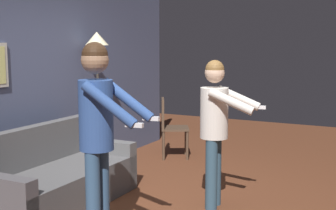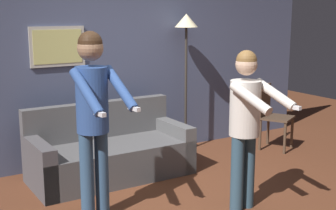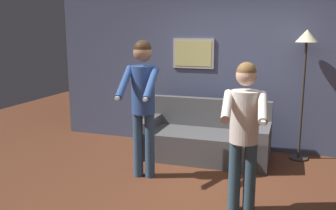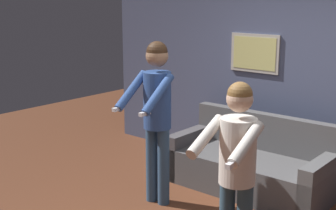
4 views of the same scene
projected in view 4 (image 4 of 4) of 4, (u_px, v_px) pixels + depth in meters
The scene contains 4 objects.
back_wall_assembly at pixel (312, 78), 5.59m from camera, with size 6.40×0.09×2.60m.
couch at pixel (251, 167), 5.56m from camera, with size 1.91×0.87×0.87m.
person_standing_left at pixel (156, 107), 5.00m from camera, with size 0.48×0.69×1.80m.
person_standing_right at pixel (237, 161), 3.76m from camera, with size 0.48×0.65×1.61m.
Camera 4 is at (2.25, -3.35, 2.26)m, focal length 50.00 mm.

